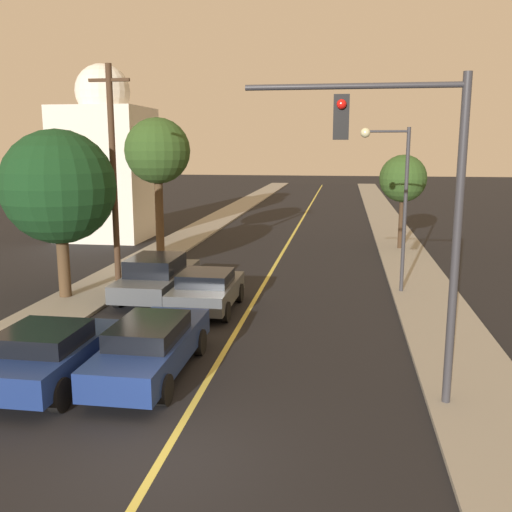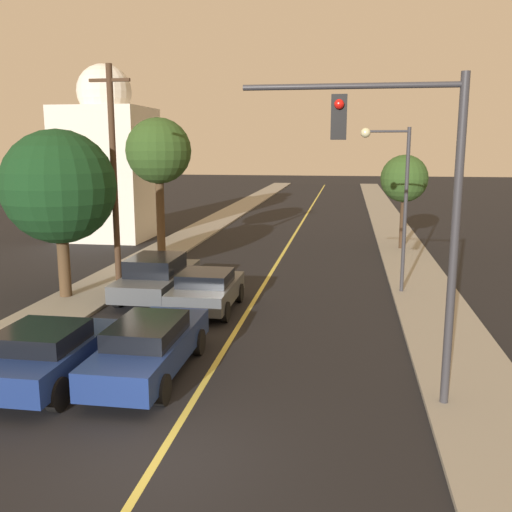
# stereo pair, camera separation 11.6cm
# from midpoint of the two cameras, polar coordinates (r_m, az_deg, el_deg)

# --- Properties ---
(ground_plane) EXTENTS (200.00, 200.00, 0.00)m
(ground_plane) POSITION_cam_midpoint_polar(r_m,az_deg,el_deg) (11.10, -9.82, -19.50)
(ground_plane) COLOR black
(road_surface) EXTENTS (10.13, 80.00, 0.01)m
(road_surface) POSITION_cam_midpoint_polar(r_m,az_deg,el_deg) (45.49, 4.68, 3.89)
(road_surface) COLOR black
(road_surface) RESTS_ON ground
(sidewalk_left) EXTENTS (2.50, 80.00, 0.12)m
(sidewalk_left) POSITION_cam_midpoint_polar(r_m,az_deg,el_deg) (46.36, -3.15, 4.11)
(sidewalk_left) COLOR gray
(sidewalk_left) RESTS_ON ground
(sidewalk_right) EXTENTS (2.50, 80.00, 0.12)m
(sidewalk_right) POSITION_cam_midpoint_polar(r_m,az_deg,el_deg) (45.48, 12.66, 3.73)
(sidewalk_right) COLOR gray
(sidewalk_right) RESTS_ON ground
(car_near_lane_front) EXTENTS (1.84, 5.03, 1.45)m
(car_near_lane_front) POSITION_cam_midpoint_polar(r_m,az_deg,el_deg) (14.37, -10.65, -8.85)
(car_near_lane_front) COLOR navy
(car_near_lane_front) RESTS_ON ground
(car_near_lane_second) EXTENTS (2.03, 3.96, 1.40)m
(car_near_lane_second) POSITION_cam_midpoint_polar(r_m,az_deg,el_deg) (19.65, -5.11, -3.37)
(car_near_lane_second) COLOR #474C51
(car_near_lane_second) RESTS_ON ground
(car_outer_lane_front) EXTENTS (2.07, 4.10, 1.46)m
(car_outer_lane_front) POSITION_cam_midpoint_polar(r_m,az_deg,el_deg) (14.47, -20.35, -9.16)
(car_outer_lane_front) COLOR navy
(car_outer_lane_front) RESTS_ON ground
(car_outer_lane_second) EXTENTS (2.08, 5.06, 1.60)m
(car_outer_lane_second) POSITION_cam_midpoint_polar(r_m,az_deg,el_deg) (21.53, -10.01, -2.00)
(car_outer_lane_second) COLOR #474C51
(car_outer_lane_second) RESTS_ON ground
(traffic_signal_mast) EXTENTS (4.50, 0.42, 6.91)m
(traffic_signal_mast) POSITION_cam_midpoint_polar(r_m,az_deg,el_deg) (12.17, 15.09, 6.52)
(traffic_signal_mast) COLOR #333338
(traffic_signal_mast) RESTS_ON ground
(streetlamp_right) EXTENTS (1.81, 0.36, 6.14)m
(streetlamp_right) POSITION_cam_midpoint_polar(r_m,az_deg,el_deg) (21.92, 13.44, 6.88)
(streetlamp_right) COLOR #333338
(streetlamp_right) RESTS_ON ground
(utility_pole_left) EXTENTS (1.60, 0.24, 8.49)m
(utility_pole_left) POSITION_cam_midpoint_polar(r_m,az_deg,el_deg) (22.84, -14.21, 7.97)
(utility_pole_left) COLOR #422D1E
(utility_pole_left) RESTS_ON ground
(tree_left_near) EXTENTS (4.08, 4.08, 6.07)m
(tree_left_near) POSITION_cam_midpoint_polar(r_m,az_deg,el_deg) (21.68, -19.28, 6.50)
(tree_left_near) COLOR #4C3823
(tree_left_near) RESTS_ON ground
(tree_left_far) EXTENTS (3.32, 3.32, 6.88)m
(tree_left_far) POSITION_cam_midpoint_polar(r_m,az_deg,el_deg) (29.71, -9.95, 10.21)
(tree_left_far) COLOR #4C3823
(tree_left_far) RESTS_ON ground
(tree_right_near) EXTENTS (2.51, 2.51, 5.01)m
(tree_right_near) POSITION_cam_midpoint_polar(r_m,az_deg,el_deg) (31.57, 14.39, 7.47)
(tree_right_near) COLOR #3D2B1C
(tree_right_near) RESTS_ON ground
(domed_building_left) EXTENTS (5.07, 5.07, 10.31)m
(domed_building_left) POSITION_cam_midpoint_polar(r_m,az_deg,el_deg) (35.98, -14.84, 9.02)
(domed_building_left) COLOR silver
(domed_building_left) RESTS_ON ground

